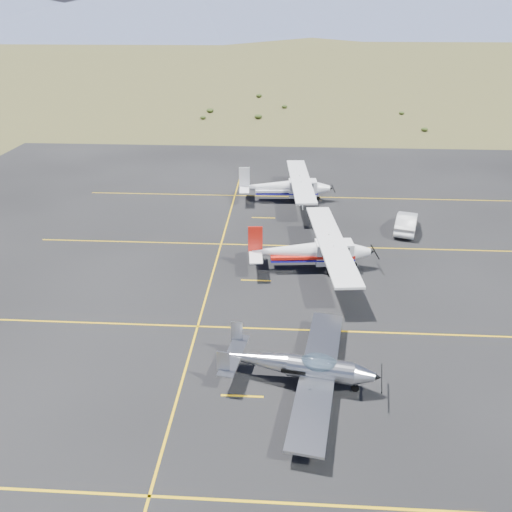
% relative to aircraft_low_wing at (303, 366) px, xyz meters
% --- Properties ---
extents(ground, '(1600.00, 1600.00, 0.00)m').
position_rel_aircraft_low_wing_xyz_m(ground, '(0.21, 2.46, -1.05)').
color(ground, '#383D1C').
rests_on(ground, ground).
extents(apron, '(72.00, 72.00, 0.02)m').
position_rel_aircraft_low_wing_xyz_m(apron, '(0.21, 9.46, -1.05)').
color(apron, black).
rests_on(apron, ground).
extents(aircraft_low_wing, '(7.33, 10.13, 2.19)m').
position_rel_aircraft_low_wing_xyz_m(aircraft_low_wing, '(0.00, 0.00, 0.00)').
color(aircraft_low_wing, '#B9BBC0').
rests_on(aircraft_low_wing, apron).
extents(aircraft_cessna, '(7.64, 12.68, 3.20)m').
position_rel_aircraft_low_wing_xyz_m(aircraft_cessna, '(0.93, 11.92, 0.37)').
color(aircraft_cessna, white).
rests_on(aircraft_cessna, apron).
extents(aircraft_plain, '(7.60, 12.67, 3.20)m').
position_rel_aircraft_low_wing_xyz_m(aircraft_plain, '(-0.86, 25.32, 0.38)').
color(aircraft_plain, white).
rests_on(aircraft_plain, apron).
extents(sedan, '(2.73, 4.72, 1.47)m').
position_rel_aircraft_low_wing_xyz_m(sedan, '(8.80, 18.85, -0.30)').
color(sedan, silver).
rests_on(sedan, apron).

